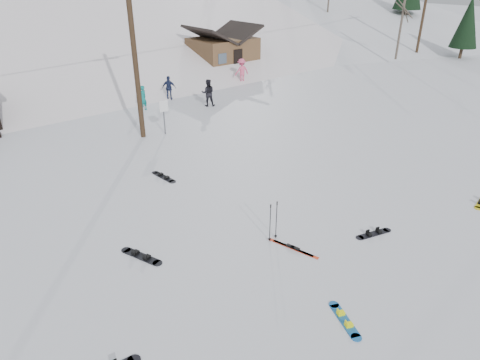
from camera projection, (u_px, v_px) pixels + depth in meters
ground at (323, 293)px, 11.74m from camera, size 200.00×200.00×0.00m
ridge_right at (238, 91)px, 72.78m from camera, size 45.66×93.98×54.59m
treeline_right at (263, 29)px, 61.21m from camera, size 20.00×60.00×10.00m
utility_pole at (134, 45)px, 20.44m from camera, size 2.00×0.26×9.00m
utility_pole_right at (425, 6)px, 40.74m from camera, size 2.00×0.26×9.00m
trail_sign at (164, 111)px, 22.30m from camera, size 0.50×0.09×1.85m
cabin at (223, 53)px, 36.17m from camera, size 5.39×4.40×3.77m
hero_snowboard at (345, 320)px, 10.81m from camera, size 0.73×1.34×0.10m
hero_skis at (293, 248)px, 13.57m from camera, size 0.54×1.76×0.09m
ski_poles at (273, 221)px, 13.74m from camera, size 0.38×0.10×1.37m
board_scatter_b at (141, 256)px, 13.19m from camera, size 0.73×1.51×0.11m
board_scatter_d at (374, 234)px, 14.31m from camera, size 1.36×0.57×0.10m
board_scatter_f at (164, 177)px, 18.17m from camera, size 0.41×1.53×0.11m
skier_teal at (143, 98)px, 26.30m from camera, size 0.65×0.52×1.55m
skier_dark at (208, 93)px, 27.11m from camera, size 1.05×1.00×1.71m
skier_pink at (242, 71)px, 32.60m from camera, size 1.25×0.82×1.81m
skier_navy at (169, 88)px, 28.48m from camera, size 0.94×0.91×1.57m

